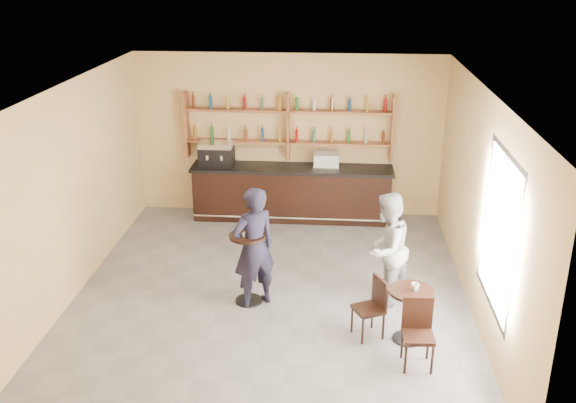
# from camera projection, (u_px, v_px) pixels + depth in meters

# --- Properties ---
(floor) EXTENTS (7.00, 7.00, 0.00)m
(floor) POSITION_uv_depth(u_px,v_px,m) (271.00, 295.00, 9.91)
(floor) COLOR slate
(floor) RESTS_ON ground
(ceiling) EXTENTS (7.00, 7.00, 0.00)m
(ceiling) POSITION_uv_depth(u_px,v_px,m) (269.00, 89.00, 8.76)
(ceiling) COLOR white
(ceiling) RESTS_ON wall_back
(wall_back) EXTENTS (7.00, 0.00, 7.00)m
(wall_back) POSITION_uv_depth(u_px,v_px,m) (289.00, 135.00, 12.59)
(wall_back) COLOR #E7C183
(wall_back) RESTS_ON floor
(wall_front) EXTENTS (7.00, 0.00, 7.00)m
(wall_front) POSITION_uv_depth(u_px,v_px,m) (231.00, 329.00, 6.08)
(wall_front) COLOR #E7C183
(wall_front) RESTS_ON floor
(wall_left) EXTENTS (0.00, 7.00, 7.00)m
(wall_left) POSITION_uv_depth(u_px,v_px,m) (70.00, 193.00, 9.56)
(wall_left) COLOR #E7C183
(wall_left) RESTS_ON floor
(wall_right) EXTENTS (0.00, 7.00, 7.00)m
(wall_right) POSITION_uv_depth(u_px,v_px,m) (480.00, 204.00, 9.11)
(wall_right) COLOR #E7C183
(wall_right) RESTS_ON floor
(window_pane) EXTENTS (0.00, 2.00, 2.00)m
(window_pane) POSITION_uv_depth(u_px,v_px,m) (499.00, 232.00, 7.96)
(window_pane) COLOR white
(window_pane) RESTS_ON wall_right
(window_frame) EXTENTS (0.04, 1.70, 2.10)m
(window_frame) POSITION_uv_depth(u_px,v_px,m) (499.00, 232.00, 7.96)
(window_frame) COLOR black
(window_frame) RESTS_ON wall_right
(shelf_unit) EXTENTS (4.00, 0.26, 1.40)m
(shelf_unit) POSITION_uv_depth(u_px,v_px,m) (288.00, 127.00, 12.39)
(shelf_unit) COLOR brown
(shelf_unit) RESTS_ON wall_back
(liquor_bottles) EXTENTS (3.68, 0.10, 1.00)m
(liquor_bottles) POSITION_uv_depth(u_px,v_px,m) (288.00, 118.00, 12.33)
(liquor_bottles) COLOR #8C5919
(liquor_bottles) RESTS_ON shelf_unit
(bar_counter) EXTENTS (3.92, 0.77, 1.06)m
(bar_counter) POSITION_uv_depth(u_px,v_px,m) (292.00, 193.00, 12.64)
(bar_counter) COLOR black
(bar_counter) RESTS_ON floor
(espresso_machine) EXTENTS (0.67, 0.46, 0.46)m
(espresso_machine) POSITION_uv_depth(u_px,v_px,m) (216.00, 154.00, 12.48)
(espresso_machine) COLOR black
(espresso_machine) RESTS_ON bar_counter
(pastry_case) EXTENTS (0.52, 0.43, 0.30)m
(pastry_case) POSITION_uv_depth(u_px,v_px,m) (326.00, 161.00, 12.35)
(pastry_case) COLOR silver
(pastry_case) RESTS_ON bar_counter
(pedestal_table) EXTENTS (0.58, 0.58, 1.11)m
(pedestal_table) POSITION_uv_depth(u_px,v_px,m) (248.00, 269.00, 9.53)
(pedestal_table) COLOR black
(pedestal_table) RESTS_ON floor
(napkin) EXTENTS (0.18, 0.18, 0.00)m
(napkin) POSITION_uv_depth(u_px,v_px,m) (247.00, 235.00, 9.33)
(napkin) COLOR white
(napkin) RESTS_ON pedestal_table
(donut) EXTENTS (0.17, 0.17, 0.05)m
(donut) POSITION_uv_depth(u_px,v_px,m) (248.00, 233.00, 9.31)
(donut) COLOR #D7884E
(donut) RESTS_ON napkin
(cup_pedestal) EXTENTS (0.13, 0.13, 0.09)m
(cup_pedestal) POSITION_uv_depth(u_px,v_px,m) (258.00, 230.00, 9.40)
(cup_pedestal) COLOR white
(cup_pedestal) RESTS_ON pedestal_table
(man_main) EXTENTS (0.81, 0.76, 1.86)m
(man_main) POSITION_uv_depth(u_px,v_px,m) (254.00, 248.00, 9.34)
(man_main) COLOR black
(man_main) RESTS_ON floor
(cafe_table) EXTENTS (0.64, 0.64, 0.76)m
(cafe_table) POSITION_uv_depth(u_px,v_px,m) (409.00, 315.00, 8.63)
(cafe_table) COLOR black
(cafe_table) RESTS_ON floor
(cup_cafe) EXTENTS (0.12, 0.12, 0.10)m
(cup_cafe) POSITION_uv_depth(u_px,v_px,m) (415.00, 287.00, 8.47)
(cup_cafe) COLOR white
(cup_cafe) RESTS_ON cafe_table
(chair_west) EXTENTS (0.49, 0.49, 0.86)m
(chair_west) POSITION_uv_depth(u_px,v_px,m) (368.00, 309.00, 8.70)
(chair_west) COLOR black
(chair_west) RESTS_ON floor
(chair_south) EXTENTS (0.40, 0.40, 0.90)m
(chair_south) POSITION_uv_depth(u_px,v_px,m) (418.00, 336.00, 8.04)
(chair_south) COLOR black
(chair_south) RESTS_ON floor
(patron_second) EXTENTS (1.02, 1.07, 1.74)m
(patron_second) POSITION_uv_depth(u_px,v_px,m) (386.00, 249.00, 9.43)
(patron_second) COLOR #98999D
(patron_second) RESTS_ON floor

